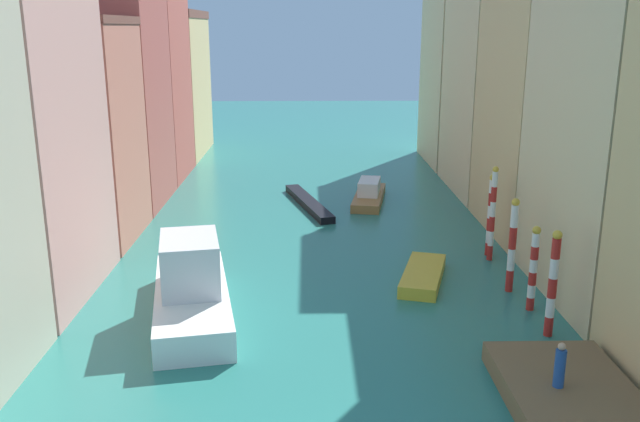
# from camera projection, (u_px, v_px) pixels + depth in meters

# --- Properties ---
(ground_plane) EXTENTS (154.00, 154.00, 0.00)m
(ground_plane) POSITION_uv_depth(u_px,v_px,m) (316.00, 236.00, 40.78)
(ground_plane) COLOR #28756B
(building_left_1) EXTENTS (6.55, 9.46, 17.37)m
(building_left_1) POSITION_uv_depth(u_px,v_px,m) (4.00, 110.00, 29.66)
(building_left_1) COLOR tan
(building_left_1) RESTS_ON ground
(building_left_2) EXTENTS (6.55, 7.75, 12.88)m
(building_left_2) POSITION_uv_depth(u_px,v_px,m) (75.00, 131.00, 38.75)
(building_left_2) COLOR #C6705B
(building_left_2) RESTS_ON ground
(building_left_3) EXTENTS (6.55, 8.73, 20.08)m
(building_left_3) POSITION_uv_depth(u_px,v_px,m) (111.00, 60.00, 45.81)
(building_left_3) COLOR #B25147
(building_left_3) RESTS_ON ground
(building_left_4) EXTENTS (6.55, 9.02, 16.80)m
(building_left_4) POSITION_uv_depth(u_px,v_px,m) (143.00, 76.00, 54.80)
(building_left_4) COLOR #B25147
(building_left_4) RESTS_ON ground
(building_left_5) EXTENTS (6.55, 12.06, 13.80)m
(building_left_5) POSITION_uv_depth(u_px,v_px,m) (169.00, 84.00, 65.35)
(building_left_5) COLOR #DBB77A
(building_left_5) RESTS_ON ground
(building_right_1) EXTENTS (6.55, 10.51, 22.13)m
(building_right_1) POSITION_uv_depth(u_px,v_px,m) (639.00, 55.00, 28.97)
(building_right_1) COLOR beige
(building_right_1) RESTS_ON ground
(building_right_2) EXTENTS (6.55, 10.29, 15.31)m
(building_right_2) POSITION_uv_depth(u_px,v_px,m) (549.00, 107.00, 39.81)
(building_right_2) COLOR #DBB77A
(building_right_2) RESTS_ON ground
(building_right_3) EXTENTS (6.55, 11.35, 18.70)m
(building_right_3) POSITION_uv_depth(u_px,v_px,m) (500.00, 67.00, 49.81)
(building_right_3) COLOR beige
(building_right_3) RESTS_ON ground
(building_right_4) EXTENTS (6.55, 10.89, 16.77)m
(building_right_4) POSITION_uv_depth(u_px,v_px,m) (465.00, 71.00, 61.09)
(building_right_4) COLOR beige
(building_right_4) RESTS_ON ground
(waterfront_dock) EXTENTS (4.25, 7.29, 0.75)m
(waterfront_dock) POSITION_uv_depth(u_px,v_px,m) (574.00, 401.00, 22.04)
(waterfront_dock) COLOR brown
(waterfront_dock) RESTS_ON ground
(person_on_dock) EXTENTS (0.36, 0.36, 1.58)m
(person_on_dock) POSITION_uv_depth(u_px,v_px,m) (560.00, 366.00, 22.04)
(person_on_dock) COLOR #234C93
(person_on_dock) RESTS_ON waterfront_dock
(mooring_pole_0) EXTENTS (0.39, 0.39, 4.53)m
(mooring_pole_0) POSITION_uv_depth(u_px,v_px,m) (553.00, 283.00, 26.98)
(mooring_pole_0) COLOR red
(mooring_pole_0) RESTS_ON ground
(mooring_pole_1) EXTENTS (0.38, 0.38, 3.92)m
(mooring_pole_1) POSITION_uv_depth(u_px,v_px,m) (533.00, 267.00, 29.58)
(mooring_pole_1) COLOR red
(mooring_pole_1) RESTS_ON ground
(mooring_pole_2) EXTENTS (0.38, 0.38, 4.61)m
(mooring_pole_2) POSITION_uv_depth(u_px,v_px,m) (512.00, 244.00, 31.61)
(mooring_pole_2) COLOR red
(mooring_pole_2) RESTS_ON ground
(mooring_pole_3) EXTENTS (0.33, 0.33, 5.20)m
(mooring_pole_3) POSITION_uv_depth(u_px,v_px,m) (493.00, 213.00, 35.87)
(mooring_pole_3) COLOR red
(mooring_pole_3) RESTS_ON ground
(mooring_pole_4) EXTENTS (0.38, 0.38, 4.61)m
(mooring_pole_4) POSITION_uv_depth(u_px,v_px,m) (491.00, 214.00, 36.72)
(mooring_pole_4) COLOR red
(mooring_pole_4) RESTS_ON ground
(vaporetto_white) EXTENTS (4.79, 9.90, 3.60)m
(vaporetto_white) POSITION_uv_depth(u_px,v_px,m) (191.00, 289.00, 29.16)
(vaporetto_white) COLOR white
(vaporetto_white) RESTS_ON ground
(gondola_black) EXTENTS (3.51, 9.55, 0.49)m
(gondola_black) POSITION_uv_depth(u_px,v_px,m) (308.00, 203.00, 47.44)
(gondola_black) COLOR black
(gondola_black) RESTS_ON ground
(motorboat_0) EXTENTS (3.18, 5.57, 0.62)m
(motorboat_0) POSITION_uv_depth(u_px,v_px,m) (423.00, 275.00, 33.39)
(motorboat_0) COLOR gold
(motorboat_0) RESTS_ON ground
(motorboat_1) EXTENTS (3.14, 7.30, 1.61)m
(motorboat_1) POSITION_uv_depth(u_px,v_px,m) (369.00, 194.00, 48.59)
(motorboat_1) COLOR olive
(motorboat_1) RESTS_ON ground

